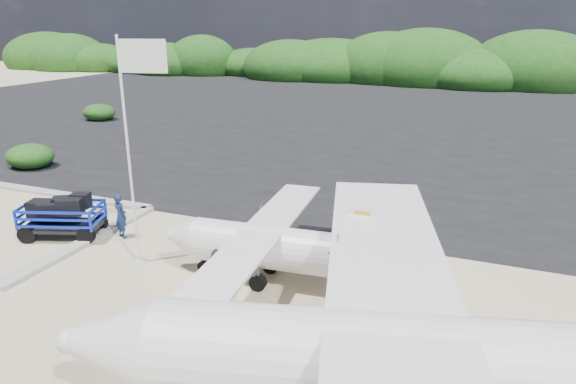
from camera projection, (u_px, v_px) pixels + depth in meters
name	position (u px, v px, depth m)	size (l,w,h in m)	color
ground	(173.00, 287.00, 14.60)	(160.00, 160.00, 0.00)	beige
asphalt_apron	(386.00, 116.00, 41.02)	(90.00, 50.00, 0.04)	#B2B2B2
vegetation_band	(427.00, 83.00, 63.04)	(124.00, 8.00, 4.40)	#B2B2B2
baggage_cart	(65.00, 237.00, 18.03)	(2.86, 1.63, 1.43)	#0E26D6
flagpole	(139.00, 262.00, 16.14)	(1.37, 0.57, 6.86)	white
signboard	(200.00, 382.00, 10.77)	(1.52, 0.14, 1.25)	#5C1E1A
crew_a	(121.00, 216.00, 17.75)	(0.58, 0.38, 1.59)	#14264D
crew_b	(241.00, 246.00, 15.51)	(0.73, 0.57, 1.51)	#14264D
aircraft_small	(213.00, 108.00, 44.67)	(6.88, 6.88, 2.48)	#B2B2B2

